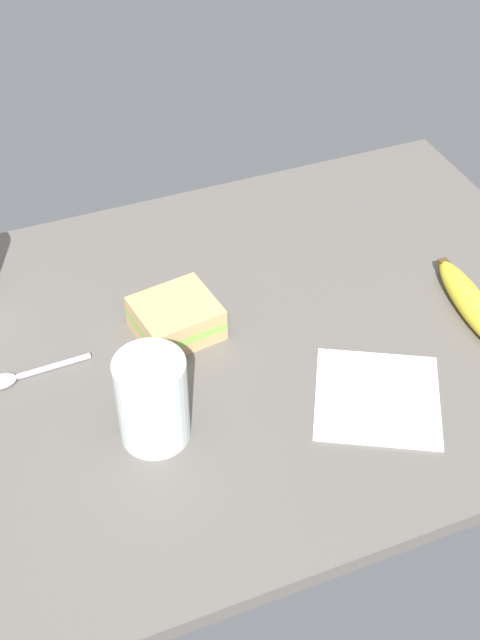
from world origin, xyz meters
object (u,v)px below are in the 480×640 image
Objects in this scene: spoon at (22,375)px; paper_napkin at (377,397)px; sandwich_main at (176,318)px; banana at (472,304)px; glass_of_milk at (153,404)px.

paper_napkin is at bearing 153.77° from spoon.
sandwich_main reaches higher than paper_napkin.
sandwich_main is 36.37cm from banana.
sandwich_main is 0.77× the size of paper_napkin.
banana reaches higher than spoon.
banana is 54.74cm from spoon.
spoon is (53.83, -9.84, -1.37)cm from banana.
glass_of_milk is 25.40cm from paper_napkin.
spoon is at bearing -10.36° from banana.
glass_of_milk reaches higher than banana.
banana is 19.27cm from paper_napkin.
banana reaches higher than paper_napkin.
sandwich_main reaches higher than banana.
spoon is at bearing -48.89° from glass_of_milk.
glass_of_milk is at bearing 63.23° from sandwich_main.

